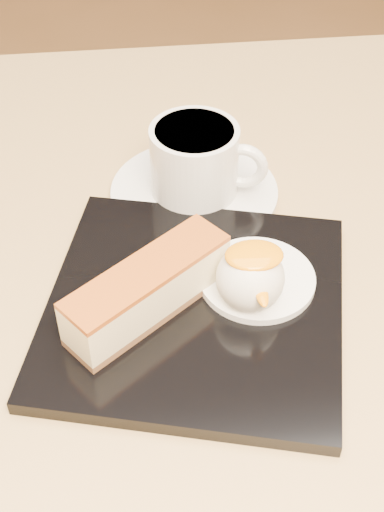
{
  "coord_description": "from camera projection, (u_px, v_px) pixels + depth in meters",
  "views": [
    {
      "loc": [
        -0.03,
        -0.39,
        1.13
      ],
      "look_at": [
        0.02,
        -0.0,
        0.76
      ],
      "focal_mm": 50.0,
      "sensor_mm": 36.0,
      "label": 1
    }
  ],
  "objects": [
    {
      "name": "mango_sauce",
      "position": [
        254.0,
        255.0,
        0.51
      ],
      "size": [
        0.04,
        0.03,
        0.01
      ],
      "primitive_type": "ellipsoid",
      "color": "orange",
      "rests_on": "ice_cream_scoop"
    },
    {
      "name": "cheesecake",
      "position": [
        148.0,
        290.0,
        0.52
      ],
      "size": [
        0.13,
        0.11,
        0.04
      ],
      "rotation": [
        0.0,
        0.0,
        0.66
      ],
      "color": "brown",
      "rests_on": "dessert_plate"
    },
    {
      "name": "coffee_cup",
      "position": [
        197.0,
        160.0,
        0.62
      ],
      "size": [
        0.1,
        0.08,
        0.06
      ],
      "rotation": [
        0.0,
        0.0,
        -0.31
      ],
      "color": "white",
      "rests_on": "saucer"
    },
    {
      "name": "table",
      "position": [
        174.0,
        404.0,
        0.67
      ],
      "size": [
        0.8,
        0.8,
        0.72
      ],
      "color": "black",
      "rests_on": "ground"
    },
    {
      "name": "saucer",
      "position": [
        194.0,
        193.0,
        0.64
      ],
      "size": [
        0.15,
        0.15,
        0.01
      ],
      "primitive_type": "cylinder",
      "color": "white",
      "rests_on": "table"
    },
    {
      "name": "ice_cream_scoop",
      "position": [
        250.0,
        278.0,
        0.52
      ],
      "size": [
        0.05,
        0.05,
        0.05
      ],
      "primitive_type": "sphere",
      "color": "white",
      "rests_on": "cream_smear"
    },
    {
      "name": "mint_sprig",
      "position": [
        215.0,
        256.0,
        0.56
      ],
      "size": [
        0.04,
        0.03,
        0.0
      ],
      "color": "#287C2B",
      "rests_on": "cream_smear"
    },
    {
      "name": "cream_smear",
      "position": [
        257.0,
        279.0,
        0.55
      ],
      "size": [
        0.09,
        0.09,
        0.01
      ],
      "primitive_type": "cylinder",
      "color": "white",
      "rests_on": "dessert_plate"
    },
    {
      "name": "dessert_plate",
      "position": [
        195.0,
        306.0,
        0.54
      ],
      "size": [
        0.27,
        0.27,
        0.01
      ],
      "primitive_type": "cube",
      "rotation": [
        0.0,
        0.0,
        -0.26
      ],
      "color": "black",
      "rests_on": "table"
    }
  ]
}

